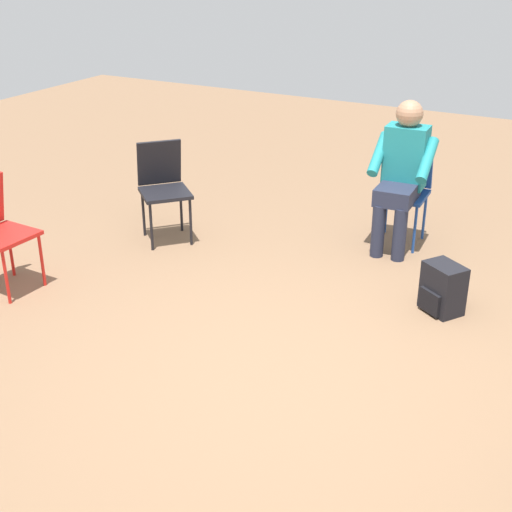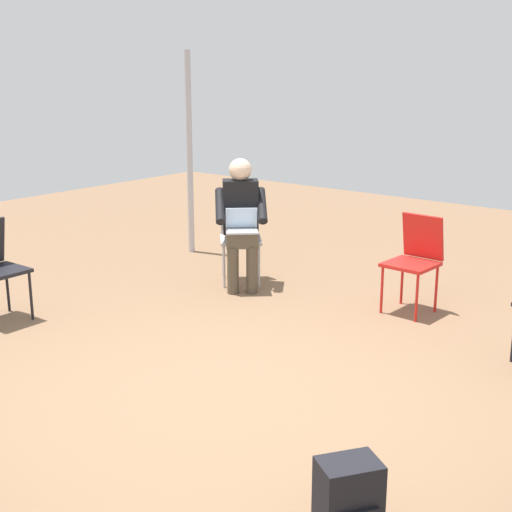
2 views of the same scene
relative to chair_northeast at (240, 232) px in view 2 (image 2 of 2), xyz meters
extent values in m
plane|color=brown|center=(-2.13, -1.65, -0.50)|extent=(14.88, 14.88, 0.00)
cube|color=#B7B7BC|center=(-0.05, -0.05, -0.06)|extent=(0.57, 0.57, 0.03)
cylinder|color=#B7B7BC|center=(-0.06, -0.29, -0.29)|extent=(0.02, 0.02, 0.42)
cylinder|color=#B7B7BC|center=(-0.29, -0.04, -0.29)|extent=(0.02, 0.02, 0.42)
cylinder|color=#B7B7BC|center=(0.19, -0.06, -0.29)|extent=(0.02, 0.02, 0.42)
cylinder|color=#B7B7BC|center=(-0.04, 0.19, -0.29)|extent=(0.02, 0.02, 0.42)
cube|color=#B7B7BC|center=(0.09, 0.08, 0.15)|extent=(0.33, 0.34, 0.40)
cylinder|color=black|center=(-2.00, 0.64, -0.29)|extent=(0.02, 0.02, 0.42)
cylinder|color=black|center=(-2.01, 0.98, -0.29)|extent=(0.02, 0.02, 0.42)
cube|color=red|center=(0.17, -1.78, -0.06)|extent=(0.42, 0.42, 0.03)
cylinder|color=red|center=(-0.01, -1.94, -0.29)|extent=(0.02, 0.02, 0.42)
cylinder|color=red|center=(0.00, -1.60, -0.29)|extent=(0.02, 0.02, 0.42)
cylinder|color=red|center=(0.33, -1.96, -0.29)|extent=(0.02, 0.02, 0.42)
cylinder|color=red|center=(0.34, -1.62, -0.29)|extent=(0.02, 0.02, 0.42)
cube|color=red|center=(0.36, -1.79, 0.15)|extent=(0.11, 0.38, 0.40)
cylinder|color=#4C4233|center=(-0.26, -0.36, -0.27)|extent=(0.11, 0.11, 0.45)
cylinder|color=#4C4233|center=(-0.38, -0.22, -0.27)|extent=(0.11, 0.11, 0.45)
cube|color=#4C4233|center=(-0.19, -0.18, 0.01)|extent=(0.51, 0.50, 0.14)
cube|color=black|center=(-0.05, -0.05, 0.27)|extent=(0.39, 0.40, 0.52)
sphere|color=beige|center=(-0.05, -0.05, 0.63)|extent=(0.22, 0.22, 0.22)
cylinder|color=black|center=(0.01, -0.26, 0.30)|extent=(0.35, 0.33, 0.31)
cylinder|color=black|center=(-0.26, 0.03, 0.30)|extent=(0.35, 0.33, 0.31)
cube|color=#9EA0A5|center=(-0.28, -0.25, 0.09)|extent=(0.36, 0.37, 0.02)
cube|color=#B2D1F2|center=(-0.19, -0.18, 0.20)|extent=(0.24, 0.26, 0.20)
cube|color=black|center=(-2.79, -2.97, -0.32)|extent=(0.34, 0.32, 0.36)
cube|color=black|center=(-2.79, -2.97, -0.40)|extent=(0.30, 0.32, 0.16)
cylinder|color=#B2B2B7|center=(0.53, 1.19, 0.64)|extent=(0.07, 0.07, 2.27)
camera|label=1|loc=(-3.74, 1.58, 1.97)|focal=50.00mm
camera|label=2|loc=(-5.29, -4.43, 1.59)|focal=50.00mm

